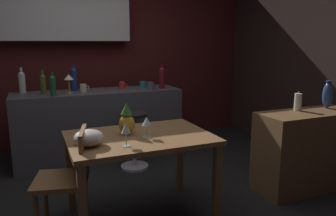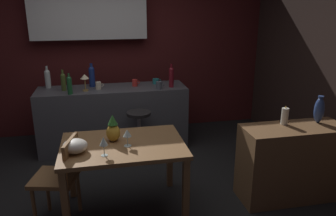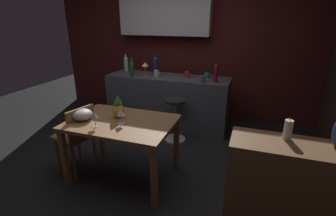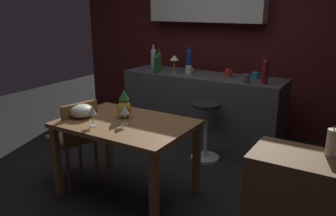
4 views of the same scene
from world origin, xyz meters
name	(u,v)px [view 1 (image 1 of 4)]	position (x,y,z in m)	size (l,w,h in m)	color
ground_plane	(133,201)	(0.00, 0.00, 0.00)	(9.00, 9.00, 0.00)	black
wall_kitchen_back	(84,49)	(-0.06, 2.08, 1.41)	(5.20, 0.33, 2.60)	#4C1919
wall_side_right	(316,59)	(2.55, 0.30, 1.30)	(0.10, 4.40, 2.60)	#33231E
dining_table	(140,146)	(-0.01, -0.29, 0.65)	(1.19, 0.83, 0.74)	olive
kitchen_counter	(100,125)	(-0.03, 1.34, 0.45)	(2.10, 0.60, 0.90)	#4C4C51
sideboard_cabinet	(307,150)	(1.77, -0.41, 0.41)	(1.10, 0.44, 0.82)	brown
chair_near_window	(69,177)	(-0.61, -0.36, 0.49)	(0.49, 0.49, 0.87)	olive
bar_stool	(134,139)	(0.28, 0.82, 0.37)	(0.34, 0.34, 0.69)	#262323
wine_glass_left	(147,122)	(0.03, -0.36, 0.87)	(0.08, 0.08, 0.17)	silver
wine_glass_right	(126,129)	(-0.20, -0.52, 0.88)	(0.07, 0.07, 0.18)	silver
pineapple_centerpiece	(127,121)	(-0.10, -0.20, 0.86)	(0.14, 0.14, 0.27)	gold
fruit_bowl	(89,138)	(-0.45, -0.40, 0.80)	(0.23, 0.23, 0.12)	beige
wine_bottle_cobalt	(74,78)	(-0.31, 1.48, 1.06)	(0.08, 0.08, 0.34)	navy
wine_bottle_ruby	(162,77)	(0.80, 1.22, 1.06)	(0.07, 0.07, 0.34)	maroon
wine_bottle_olive	(43,83)	(-0.69, 1.32, 1.03)	(0.07, 0.07, 0.29)	#475623
wine_bottle_clear	(22,81)	(-0.92, 1.53, 1.04)	(0.08, 0.08, 0.31)	silver
wine_bottle_green	(53,85)	(-0.59, 1.11, 1.03)	(0.07, 0.07, 0.28)	#1E592D
cup_cream	(83,88)	(-0.22, 1.30, 0.95)	(0.11, 0.08, 0.10)	beige
cup_slate	(150,86)	(0.61, 1.14, 0.95)	(0.12, 0.08, 0.11)	#515660
cup_red	(122,85)	(0.30, 1.38, 0.95)	(0.11, 0.08, 0.10)	red
cup_teal	(143,84)	(0.62, 1.47, 0.94)	(0.13, 0.09, 0.08)	teal
counter_lamp	(69,79)	(-0.40, 1.24, 1.08)	(0.12, 0.12, 0.24)	#A58447
pillar_candle_tall	(298,102)	(1.69, -0.31, 0.91)	(0.07, 0.07, 0.20)	white
vase_ceramic_blue	(328,95)	(2.08, -0.34, 0.96)	(0.11, 0.11, 0.30)	#334C8C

